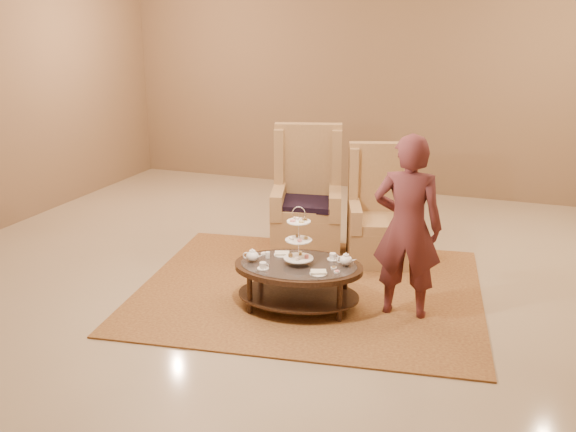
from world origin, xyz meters
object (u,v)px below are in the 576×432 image
at_px(tea_table, 298,272).
at_px(armchair_right, 380,222).
at_px(armchair_left, 307,208).
at_px(person, 407,227).

relative_size(tea_table, armchair_right, 1.01).
xyz_separation_m(armchair_left, armchair_right, (0.83, -0.04, -0.05)).
bearing_deg(tea_table, armchair_left, 97.07).
bearing_deg(armchair_left, person, -60.61).
distance_m(armchair_right, person, 1.40).
distance_m(armchair_left, armchair_right, 0.83).
xyz_separation_m(tea_table, armchair_left, (-0.42, 1.50, 0.12)).
xyz_separation_m(tea_table, armchair_right, (0.41, 1.46, 0.07)).
height_order(tea_table, person, person).
xyz_separation_m(armchair_right, person, (0.49, -1.26, 0.39)).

